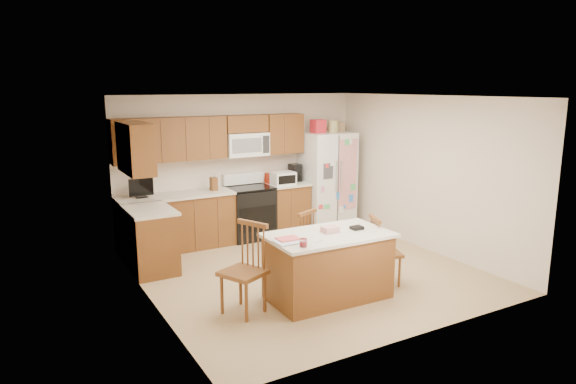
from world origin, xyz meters
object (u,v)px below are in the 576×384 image
island (328,265)px  windsor_chair_right (384,252)px  windsor_chair_left (244,271)px  stove (250,212)px  windsor_chair_back (298,246)px  refrigerator (327,179)px

island → windsor_chair_right: same height
island → windsor_chair_left: size_ratio=1.44×
island → windsor_chair_left: 1.10m
stove → windsor_chair_back: 2.09m
stove → refrigerator: 1.63m
refrigerator → windsor_chair_left: refrigerator is taller
refrigerator → windsor_chair_left: 3.99m
island → refrigerator: bearing=56.7°
windsor_chair_right → windsor_chair_left: bearing=177.1°
island → windsor_chair_left: windsor_chair_left is taller
island → windsor_chair_back: (0.03, 0.79, 0.04)m
stove → windsor_chair_left: size_ratio=1.05×
refrigerator → windsor_chair_back: 2.74m
refrigerator → windsor_chair_back: refrigerator is taller
windsor_chair_back → windsor_chair_right: size_ratio=1.05×
refrigerator → windsor_chair_right: size_ratio=2.18×
windsor_chair_left → stove: bearing=63.5°
refrigerator → windsor_chair_right: refrigerator is taller
windsor_chair_back → island: bearing=-92.5°
refrigerator → windsor_chair_left: (-2.93, -2.67, -0.41)m
windsor_chair_left → island: bearing=-6.8°
stove → refrigerator: size_ratio=0.55×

